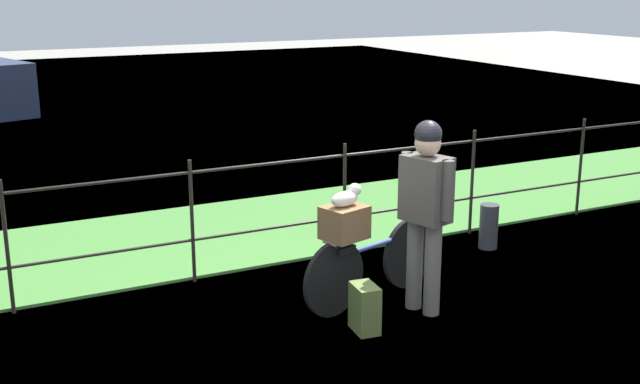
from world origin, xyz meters
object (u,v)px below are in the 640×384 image
at_px(bicycle_main, 372,264).
at_px(backpack_on_paving, 365,308).
at_px(wooden_crate, 344,222).
at_px(cyclist_person, 426,200).
at_px(mooring_bollard, 489,226).
at_px(terrier_dog, 347,197).

bearing_deg(bicycle_main, backpack_on_paving, -125.87).
relative_size(bicycle_main, wooden_crate, 4.56).
relative_size(wooden_crate, backpack_on_paving, 0.87).
relative_size(bicycle_main, cyclist_person, 0.95).
xyz_separation_m(backpack_on_paving, mooring_bollard, (2.24, 1.20, 0.04)).
bearing_deg(cyclist_person, wooden_crate, 154.79).
relative_size(terrier_dog, backpack_on_paving, 0.81).
xyz_separation_m(wooden_crate, cyclist_person, (0.62, -0.29, 0.19)).
height_order(terrier_dog, mooring_bollard, terrier_dog).
bearing_deg(wooden_crate, terrier_dog, 15.82).
bearing_deg(wooden_crate, mooring_bollard, 19.47).
height_order(cyclist_person, backpack_on_paving, cyclist_person).
xyz_separation_m(terrier_dog, backpack_on_paving, (-0.06, -0.43, -0.83)).
xyz_separation_m(cyclist_person, mooring_bollard, (1.58, 1.07, -0.76)).
xyz_separation_m(bicycle_main, cyclist_person, (0.28, -0.39, 0.65)).
xyz_separation_m(cyclist_person, backpack_on_paving, (-0.66, -0.13, -0.80)).
distance_m(bicycle_main, cyclist_person, 0.81).
bearing_deg(mooring_bollard, bicycle_main, -159.89).
bearing_deg(backpack_on_paving, mooring_bollard, 125.11).
relative_size(cyclist_person, backpack_on_paving, 4.21).
bearing_deg(terrier_dog, mooring_bollard, 19.51).
distance_m(backpack_on_paving, mooring_bollard, 2.54).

